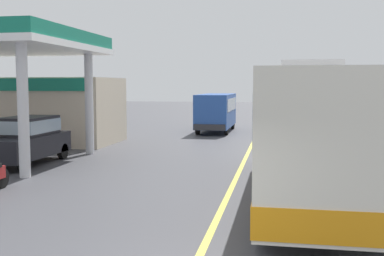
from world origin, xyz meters
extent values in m
plane|color=#424247|center=(0.00, 20.00, 0.00)|extent=(120.00, 120.00, 0.00)
cube|color=#D8CC4C|center=(0.00, 15.00, 0.00)|extent=(0.16, 50.00, 0.01)
cube|color=silver|center=(2.18, 7.70, 1.88)|extent=(2.50, 11.00, 2.90)
cube|color=orange|center=(2.18, 7.70, 0.77)|extent=(2.54, 11.04, 0.56)
cube|color=#8C9EAD|center=(2.18, 2.26, 2.42)|extent=(2.30, 0.10, 1.40)
cube|color=#8C9EAD|center=(0.91, 7.70, 2.33)|extent=(0.06, 9.35, 1.10)
cube|color=#8C9EAD|center=(3.45, 7.70, 2.33)|extent=(0.06, 9.35, 1.10)
cube|color=white|center=(2.18, 2.27, 3.12)|extent=(1.75, 0.08, 0.32)
cube|color=#B2B2B7|center=(2.18, 8.70, 3.51)|extent=(1.60, 2.80, 0.36)
cylinder|color=black|center=(1.08, 3.80, 0.50)|extent=(0.30, 1.00, 1.00)
cylinder|color=black|center=(3.28, 3.80, 0.50)|extent=(0.30, 1.00, 1.00)
cylinder|color=black|center=(1.08, 11.00, 0.50)|extent=(0.30, 1.00, 1.00)
cylinder|color=black|center=(3.28, 11.00, 0.50)|extent=(0.30, 1.00, 1.00)
cylinder|color=silver|center=(-6.84, 8.68, 2.30)|extent=(0.36, 0.36, 4.60)
cylinder|color=silver|center=(-6.84, 14.08, 2.30)|extent=(0.36, 0.36, 4.60)
cube|color=beige|center=(-10.54, 17.58, 1.70)|extent=(7.00, 4.40, 3.40)
cube|color=#147259|center=(-10.54, 15.34, 3.05)|extent=(6.30, 0.10, 0.60)
cube|color=black|center=(-8.12, 11.04, 0.72)|extent=(1.70, 4.20, 0.80)
cube|color=black|center=(-8.12, 11.24, 1.47)|extent=(1.50, 2.31, 0.70)
cube|color=#8C9EAD|center=(-8.12, 11.24, 1.47)|extent=(1.53, 2.35, 0.49)
cylinder|color=black|center=(-7.37, 9.54, 0.32)|extent=(0.20, 0.64, 0.64)
cylinder|color=black|center=(-8.87, 12.54, 0.32)|extent=(0.20, 0.64, 0.64)
cylinder|color=black|center=(-7.37, 12.54, 0.32)|extent=(0.20, 0.64, 0.64)
cube|color=#264C9E|center=(-2.70, 25.12, 1.39)|extent=(2.00, 6.00, 2.10)
cube|color=#8C9EAD|center=(-2.70, 25.12, 1.79)|extent=(2.04, 5.10, 0.80)
cube|color=#2D2D33|center=(-2.70, 22.07, 0.54)|extent=(1.90, 0.16, 0.36)
cylinder|color=black|center=(-3.58, 23.12, 0.38)|extent=(0.22, 0.76, 0.76)
cylinder|color=black|center=(-1.82, 23.12, 0.38)|extent=(0.22, 0.76, 0.76)
cylinder|color=black|center=(-3.58, 27.12, 0.38)|extent=(0.22, 0.76, 0.76)
cylinder|color=black|center=(-1.82, 27.12, 0.38)|extent=(0.22, 0.76, 0.76)
cylinder|color=black|center=(-6.62, 7.03, 0.30)|extent=(0.10, 0.60, 0.60)
cube|color=olive|center=(2.24, 25.49, 0.72)|extent=(1.70, 4.20, 0.80)
cube|color=olive|center=(2.24, 25.69, 1.47)|extent=(1.50, 2.31, 0.70)
cube|color=#8C9EAD|center=(2.24, 25.69, 1.47)|extent=(1.53, 2.35, 0.49)
cylinder|color=black|center=(1.49, 23.99, 0.32)|extent=(0.20, 0.64, 0.64)
cylinder|color=black|center=(2.99, 23.99, 0.32)|extent=(0.20, 0.64, 0.64)
cylinder|color=black|center=(1.49, 26.99, 0.32)|extent=(0.20, 0.64, 0.64)
cylinder|color=black|center=(2.99, 26.99, 0.32)|extent=(0.20, 0.64, 0.64)
camera|label=1|loc=(1.35, -5.33, 3.01)|focal=44.09mm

